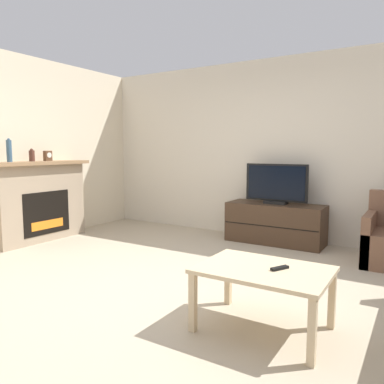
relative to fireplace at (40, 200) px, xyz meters
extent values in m
plane|color=tan|center=(2.93, -0.42, -0.60)|extent=(24.00, 24.00, 0.00)
cube|color=beige|center=(2.93, 2.02, 0.75)|extent=(12.00, 0.06, 2.70)
cube|color=beige|center=(-0.18, -0.42, 0.75)|extent=(0.06, 12.00, 2.70)
cube|color=tan|center=(0.00, 0.00, -0.04)|extent=(0.30, 1.40, 1.13)
cube|color=black|center=(0.15, 0.00, -0.17)|extent=(0.01, 0.77, 0.62)
cube|color=orange|center=(0.15, 0.00, -0.34)|extent=(0.01, 0.54, 0.12)
cube|color=#93704C|center=(0.03, 0.00, 0.56)|extent=(0.42, 1.52, 0.05)
cylinder|color=#385670|center=(0.02, -0.46, 0.73)|extent=(0.07, 0.07, 0.30)
sphere|color=#385670|center=(0.02, -0.46, 0.88)|extent=(0.04, 0.04, 0.04)
cylinder|color=#512D23|center=(0.02, -0.11, 0.66)|extent=(0.08, 0.08, 0.16)
sphere|color=#512D23|center=(0.02, -0.11, 0.74)|extent=(0.04, 0.04, 0.04)
cube|color=brown|center=(0.02, 0.15, 0.66)|extent=(0.07, 0.11, 0.15)
cylinder|color=white|center=(0.05, 0.15, 0.67)|extent=(0.00, 0.08, 0.08)
cube|color=#422D1E|center=(3.01, 1.69, -0.31)|extent=(1.38, 0.51, 0.57)
cube|color=black|center=(3.01, 1.43, -0.31)|extent=(1.35, 0.01, 0.01)
cube|color=black|center=(3.01, 1.69, -0.01)|extent=(0.32, 0.18, 0.04)
cube|color=black|center=(3.01, 1.69, 0.28)|extent=(0.91, 0.03, 0.53)
cube|color=black|center=(3.01, 1.68, 0.28)|extent=(0.83, 0.01, 0.48)
cube|color=brown|center=(4.28, 1.38, -0.30)|extent=(0.10, 0.76, 0.60)
cube|color=#CCB289|center=(3.83, -0.91, -0.14)|extent=(0.95, 0.67, 0.03)
cube|color=#CCB289|center=(3.39, -1.21, -0.38)|extent=(0.05, 0.05, 0.45)
cube|color=#CCB289|center=(4.26, -1.21, -0.38)|extent=(0.05, 0.05, 0.45)
cube|color=#CCB289|center=(3.39, -0.61, -0.38)|extent=(0.05, 0.05, 0.45)
cube|color=#CCB289|center=(4.26, -0.61, -0.38)|extent=(0.05, 0.05, 0.45)
cube|color=black|center=(3.94, -0.88, -0.11)|extent=(0.11, 0.15, 0.02)
camera|label=1|loc=(4.78, -3.47, 0.74)|focal=35.00mm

